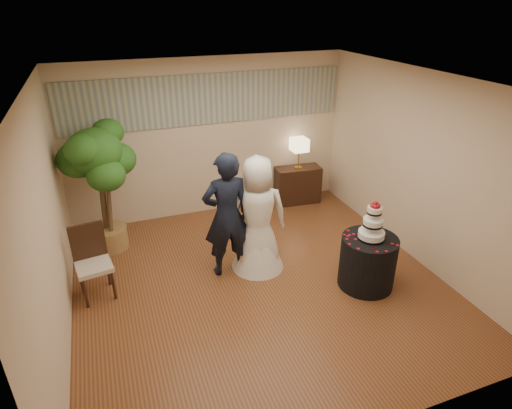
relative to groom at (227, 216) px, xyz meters
name	(u,v)px	position (x,y,z in m)	size (l,w,h in m)	color
floor	(259,283)	(0.32, -0.44, -0.93)	(5.00, 5.00, 0.00)	brown
ceiling	(260,82)	(0.32, -0.44, 1.87)	(5.00, 5.00, 0.00)	white
wall_back	(210,139)	(0.32, 2.06, 0.47)	(5.00, 0.06, 2.80)	beige
wall_front	(372,319)	(0.32, -2.94, 0.47)	(5.00, 0.06, 2.80)	beige
wall_left	(47,227)	(-2.18, -0.44, 0.47)	(0.06, 5.00, 2.80)	beige
wall_right	(419,169)	(2.82, -0.44, 0.47)	(0.06, 5.00, 2.80)	beige
mural_border	(208,99)	(0.32, 2.04, 1.17)	(4.90, 0.02, 0.85)	gray
groom	(227,216)	(0.00, 0.00, 0.00)	(0.68, 0.45, 1.86)	black
bride	(258,215)	(0.45, -0.02, -0.06)	(0.85, 0.78, 1.75)	white
cake_table	(367,262)	(1.72, -0.98, -0.56)	(0.77, 0.77, 0.75)	black
wedding_cake	(373,220)	(1.72, -0.98, 0.10)	(0.36, 0.36, 0.56)	white
console	(297,185)	(1.97, 1.80, -0.57)	(0.86, 0.38, 0.72)	black
table_lamp	(299,153)	(1.97, 1.80, 0.08)	(0.29, 0.29, 0.58)	beige
ficus_tree	(101,189)	(-1.59, 1.30, 0.12)	(1.00, 1.00, 2.09)	#2A5F1E
side_chair	(94,264)	(-1.83, 0.06, -0.42)	(0.46, 0.48, 1.02)	black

